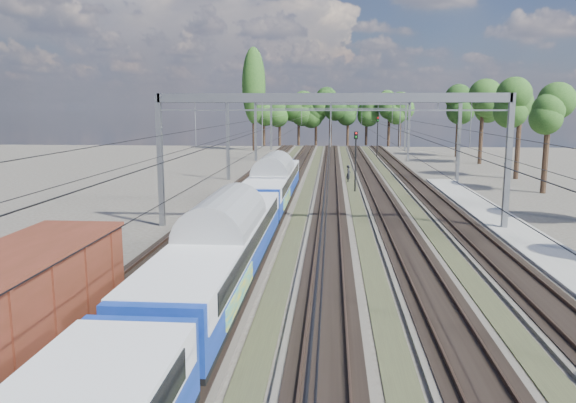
# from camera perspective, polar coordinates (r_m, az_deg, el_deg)

# --- Properties ---
(track_bed) EXTENTS (21.00, 130.00, 0.34)m
(track_bed) POSITION_cam_1_polar(r_m,az_deg,el_deg) (52.78, 4.30, 0.83)
(track_bed) COLOR #47423A
(track_bed) RESTS_ON ground
(platform) EXTENTS (3.00, 70.00, 0.30)m
(platform) POSITION_cam_1_polar(r_m,az_deg,el_deg) (30.70, 27.25, -6.53)
(platform) COLOR gray
(platform) RESTS_ON ground
(catenary) EXTENTS (25.65, 130.00, 9.00)m
(catenary) POSITION_cam_1_polar(r_m,az_deg,el_deg) (59.88, 4.73, 7.92)
(catenary) COLOR slate
(catenary) RESTS_ON ground
(tree_belt) EXTENTS (39.99, 101.87, 11.64)m
(tree_belt) POSITION_cam_1_polar(r_m,az_deg,el_deg) (99.73, 8.62, 9.43)
(tree_belt) COLOR black
(tree_belt) RESTS_ON ground
(poplar) EXTENTS (4.40, 4.40, 19.04)m
(poplar) POSITION_cam_1_polar(r_m,az_deg,el_deg) (106.24, -3.51, 11.61)
(poplar) COLOR black
(poplar) RESTS_ON ground
(emu_train) EXTENTS (2.94, 62.25, 4.30)m
(emu_train) POSITION_cam_1_polar(r_m,az_deg,el_deg) (24.15, -6.69, -3.83)
(emu_train) COLOR black
(emu_train) RESTS_ON ground
(worker) EXTENTS (0.61, 0.77, 1.86)m
(worker) POSITION_cam_1_polar(r_m,az_deg,el_deg) (61.60, 6.17, 2.84)
(worker) COLOR black
(worker) RESTS_ON ground
(signal_near) EXTENTS (0.39, 0.36, 5.80)m
(signal_near) POSITION_cam_1_polar(r_m,az_deg,el_deg) (54.17, 6.89, 4.82)
(signal_near) COLOR black
(signal_near) RESTS_ON ground
(signal_far) EXTENTS (0.43, 0.39, 6.52)m
(signal_far) POSITION_cam_1_polar(r_m,az_deg,el_deg) (93.57, 9.08, 7.03)
(signal_far) COLOR black
(signal_far) RESTS_ON ground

